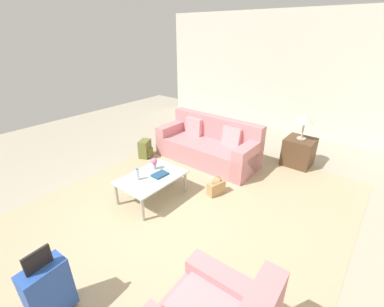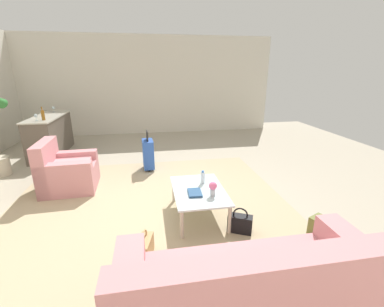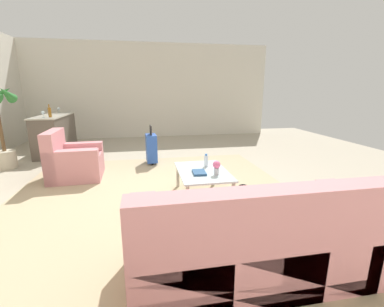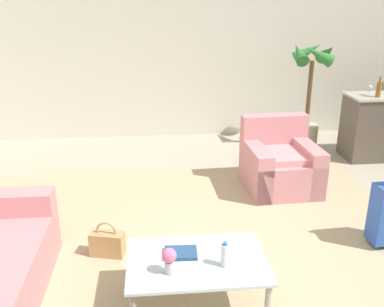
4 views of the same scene
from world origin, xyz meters
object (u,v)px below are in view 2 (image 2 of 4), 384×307
handbag_black (240,223)px  coffee_table_book (195,193)px  wine_bottle_amber (43,115)px  wine_glass_leftmost (36,116)px  coffee_table (199,193)px  suitcase_blue (148,154)px  flower_vase (213,188)px  couch (255,299)px  water_bottle (203,178)px  backpack_olive (322,236)px  armchair (66,173)px  bar_console (50,135)px  wine_glass_left_of_centre (53,108)px  handbag_tan (145,248)px

handbag_black → coffee_table_book: bearing=55.5°
coffee_table_book → wine_bottle_amber: bearing=46.4°
wine_glass_leftmost → coffee_table: bearing=-132.8°
handbag_black → suitcase_blue: bearing=25.0°
flower_vase → suitcase_blue: size_ratio=0.24×
couch → handbag_black: size_ratio=6.13×
couch → water_bottle: (2.00, -0.00, 0.20)m
flower_vase → backpack_olive: 1.43m
couch → suitcase_blue: 3.88m
coffee_table_book → handbag_black: size_ratio=0.72×
suitcase_blue → armchair: bearing=115.6°
coffee_table → bar_console: (3.50, 3.10, 0.13)m
armchair → backpack_olive: size_ratio=2.31×
coffee_table_book → bar_console: 4.71m
armchair → wine_glass_left_of_centre: 3.09m
water_bottle → wine_glass_leftmost: (2.68, 3.21, 0.57)m
couch → handbag_black: bearing=-15.4°
water_bottle → wine_bottle_amber: wine_bottle_amber is taller
handbag_tan → flower_vase: bearing=-59.1°
coffee_table_book → wine_bottle_amber: 4.28m
wine_glass_left_of_centre → backpack_olive: 6.83m
bar_console → handbag_tan: bearing=-151.5°
coffee_table → handbag_tan: coffee_table is taller
coffee_table → wine_glass_left_of_centre: 5.23m
handbag_tan → backpack_olive: size_ratio=0.89×
coffee_table → couch: bearing=-176.8°
wine_glass_leftmost → suitcase_blue: (-0.88, -2.41, -0.73)m
wine_glass_leftmost → bar_console: bearing=-0.8°
suitcase_blue → water_bottle: bearing=-156.0°
armchair → bar_console: (2.20, 0.93, 0.20)m
couch → backpack_olive: size_ratio=5.48×
wine_glass_leftmost → suitcase_blue: bearing=-110.0°
handbag_tan → armchair: bearing=33.9°
bar_console → handbag_black: size_ratio=5.07×
coffee_table → backpack_olive: (-1.00, -1.29, -0.18)m
coffee_table_book → bar_console: (3.62, 3.02, 0.07)m
wine_glass_leftmost → couch: bearing=-145.5°
coffee_table → backpack_olive: 1.65m
coffee_table → handbag_tan: size_ratio=3.02×
coffee_table → water_bottle: (0.20, -0.10, 0.14)m
handbag_black → wine_bottle_amber: bearing=45.0°
flower_vase → suitcase_blue: suitcase_blue is taller
couch → wine_glass_leftmost: (4.67, 3.21, 0.77)m
coffee_table → wine_glass_leftmost: size_ratio=7.00×
suitcase_blue → handbag_tan: 2.79m
water_bottle → suitcase_blue: size_ratio=0.24×
flower_vase → wine_glass_left_of_centre: (4.34, 3.28, 0.54)m
wine_glass_left_of_centre → bar_console: bearing=-176.9°
coffee_table_book → bar_console: bar_console is taller
handbag_black → backpack_olive: 0.98m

